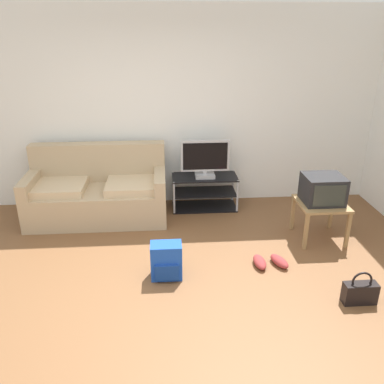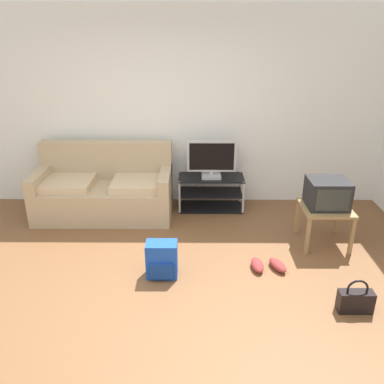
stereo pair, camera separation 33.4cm
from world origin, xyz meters
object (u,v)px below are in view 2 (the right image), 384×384
couch (105,190)px  handbag (355,300)px  tv_stand (211,192)px  backpack (162,260)px  sneakers_pair (267,265)px  side_table (325,212)px  flat_tv (212,160)px  crt_tv (327,193)px

couch → handbag: bearing=-37.6°
tv_stand → backpack: bearing=-108.5°
sneakers_pair → handbag: bearing=-45.4°
side_table → flat_tv: bearing=143.2°
crt_tv → sneakers_pair: bearing=-141.9°
crt_tv → backpack: 2.04m
couch → side_table: 2.87m
couch → backpack: couch is taller
handbag → crt_tv: bearing=87.1°
crt_tv → handbag: size_ratio=1.35×
sneakers_pair → backpack: bearing=-173.2°
flat_tv → side_table: flat_tv is taller
couch → backpack: size_ratio=4.71×
flat_tv → sneakers_pair: (0.55, -1.54, -0.68)m
couch → crt_tv: size_ratio=3.98×
flat_tv → backpack: (-0.57, -1.67, -0.54)m
couch → flat_tv: flat_tv is taller
handbag → side_table: bearing=87.1°
flat_tv → sneakers_pair: flat_tv is taller
tv_stand → flat_tv: 0.49m
tv_stand → flat_tv: size_ratio=1.36×
backpack → side_table: bearing=34.0°
tv_stand → crt_tv: 1.67m
couch → tv_stand: bearing=7.1°
tv_stand → sneakers_pair: tv_stand is taller
crt_tv → sneakers_pair: crt_tv is taller
backpack → handbag: 1.88m
crt_tv → handbag: crt_tv is taller
backpack → sneakers_pair: size_ratio=0.97×
flat_tv → side_table: bearing=-36.8°
couch → sneakers_pair: 2.45m
couch → sneakers_pair: size_ratio=4.58×
flat_tv → backpack: bearing=-108.7°
couch → sneakers_pair: (2.01, -1.38, -0.30)m
couch → sneakers_pair: couch is taller
side_table → sneakers_pair: side_table is taller
sneakers_pair → flat_tv: bearing=109.8°
couch → crt_tv: (2.75, -0.80, 0.29)m
tv_stand → flat_tv: bearing=-90.0°
side_table → crt_tv: crt_tv is taller
flat_tv → sneakers_pair: size_ratio=1.69×
crt_tv → flat_tv: bearing=143.6°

